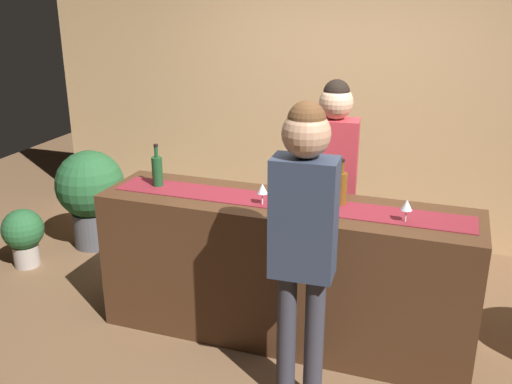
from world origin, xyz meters
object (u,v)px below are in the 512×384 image
(bartender, at_px, (333,170))
(wine_glass_near_customer, at_px, (262,189))
(potted_plant_small, at_px, (23,234))
(customer_sipping, at_px, (303,227))
(wine_bottle_green, at_px, (157,171))
(wine_bottle_amber, at_px, (341,188))
(potted_plant_tall, at_px, (91,192))
(wine_glass_mid_counter, at_px, (407,206))

(bartender, bearing_deg, wine_glass_near_customer, 58.68)
(wine_glass_near_customer, distance_m, potted_plant_small, 2.43)
(wine_glass_near_customer, height_order, customer_sipping, customer_sipping)
(wine_bottle_green, xyz_separation_m, wine_glass_near_customer, (0.80, -0.11, -0.01))
(wine_bottle_amber, bearing_deg, bartender, 107.52)
(wine_glass_near_customer, distance_m, potted_plant_tall, 2.24)
(wine_bottle_green, relative_size, bartender, 0.18)
(customer_sipping, bearing_deg, potted_plant_small, 158.89)
(wine_bottle_green, distance_m, wine_bottle_amber, 1.27)
(wine_bottle_amber, height_order, potted_plant_small, wine_bottle_amber)
(bartender, relative_size, customer_sipping, 0.96)
(wine_glass_near_customer, xyz_separation_m, wine_glass_mid_counter, (0.89, 0.01, 0.00))
(bartender, xyz_separation_m, potted_plant_tall, (-2.27, 0.25, -0.53))
(customer_sipping, relative_size, potted_plant_tall, 1.95)
(wine_bottle_amber, distance_m, potted_plant_small, 2.86)
(wine_bottle_green, bearing_deg, bartender, 26.69)
(wine_bottle_green, xyz_separation_m, customer_sipping, (1.21, -0.65, 0.01))
(potted_plant_small, bearing_deg, bartender, 6.92)
(wine_bottle_amber, bearing_deg, potted_plant_small, 176.27)
(wine_glass_mid_counter, height_order, bartender, bartender)
(wine_glass_near_customer, bearing_deg, customer_sipping, -52.90)
(wine_glass_mid_counter, bearing_deg, wine_bottle_green, 176.63)
(wine_bottle_green, xyz_separation_m, bartender, (1.11, 0.56, -0.04))
(bartender, bearing_deg, wine_bottle_green, 20.43)
(wine_bottle_green, xyz_separation_m, potted_plant_tall, (-1.16, 0.81, -0.57))
(wine_glass_mid_counter, xyz_separation_m, bartender, (-0.58, 0.66, -0.04))
(wine_bottle_amber, height_order, wine_glass_mid_counter, wine_bottle_amber)
(bartender, xyz_separation_m, potted_plant_small, (-2.59, -0.31, -0.75))
(wine_bottle_amber, bearing_deg, potted_plant_tall, 162.99)
(wine_bottle_green, distance_m, potted_plant_small, 1.69)
(wine_bottle_green, bearing_deg, wine_glass_mid_counter, -3.37)
(wine_bottle_amber, xyz_separation_m, wine_glass_near_customer, (-0.47, -0.17, -0.01))
(wine_glass_mid_counter, relative_size, potted_plant_small, 0.28)
(wine_glass_near_customer, bearing_deg, bartender, 64.94)
(wine_bottle_amber, xyz_separation_m, potted_plant_tall, (-2.43, 0.74, -0.57))
(potted_plant_small, bearing_deg, wine_glass_mid_counter, -6.23)
(wine_glass_near_customer, xyz_separation_m, potted_plant_small, (-2.28, 0.35, -0.79))
(customer_sipping, relative_size, potted_plant_small, 3.44)
(wine_bottle_amber, height_order, wine_glass_near_customer, wine_bottle_amber)
(wine_glass_near_customer, xyz_separation_m, bartender, (0.31, 0.67, -0.04))
(wine_glass_mid_counter, distance_m, bartender, 0.88)
(wine_glass_near_customer, distance_m, bartender, 0.74)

